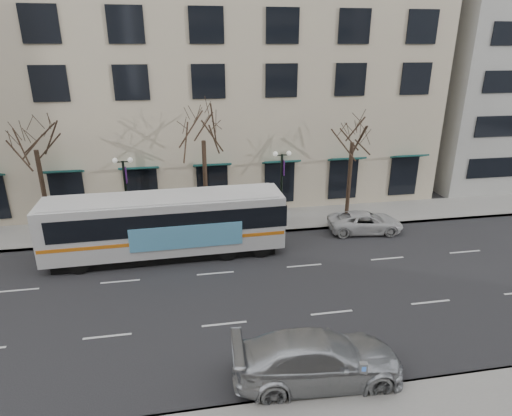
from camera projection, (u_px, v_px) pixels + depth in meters
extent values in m
plane|color=black|center=(219.00, 296.00, 21.12)|extent=(160.00, 160.00, 0.00)
cube|color=gray|center=(278.00, 220.00, 30.19)|extent=(80.00, 4.00, 0.15)
cube|color=#C1B493|center=(168.00, 41.00, 35.87)|extent=(40.00, 20.00, 24.00)
cylinder|color=black|center=(44.00, 195.00, 26.58)|extent=(0.28, 0.28, 5.74)
cylinder|color=black|center=(206.00, 185.00, 28.16)|extent=(0.28, 0.28, 5.95)
cylinder|color=black|center=(349.00, 181.00, 29.87)|extent=(0.28, 0.28, 5.46)
cylinder|color=black|center=(127.00, 200.00, 26.97)|extent=(0.16, 0.16, 5.00)
cylinder|color=black|center=(131.00, 233.00, 27.81)|extent=(0.36, 0.36, 0.30)
cube|color=black|center=(123.00, 162.00, 26.10)|extent=(0.90, 0.06, 0.06)
sphere|color=silver|center=(115.00, 161.00, 25.99)|extent=(0.32, 0.32, 0.32)
sphere|color=silver|center=(130.00, 160.00, 26.14)|extent=(0.32, 0.32, 0.32)
cube|color=#4E1D70|center=(126.00, 175.00, 26.42)|extent=(0.04, 0.45, 1.00)
cylinder|color=black|center=(281.00, 191.00, 28.59)|extent=(0.16, 0.16, 5.00)
cylinder|color=black|center=(281.00, 223.00, 29.42)|extent=(0.36, 0.36, 0.30)
cube|color=black|center=(282.00, 155.00, 27.72)|extent=(0.90, 0.06, 0.06)
sphere|color=silver|center=(275.00, 154.00, 27.61)|extent=(0.32, 0.32, 0.32)
sphere|color=silver|center=(289.00, 153.00, 27.76)|extent=(0.32, 0.32, 0.32)
cube|color=#4E1D70|center=(284.00, 168.00, 28.04)|extent=(0.04, 0.45, 1.00)
cube|color=silver|center=(166.00, 223.00, 24.57)|extent=(13.55, 3.23, 3.09)
cube|color=black|center=(168.00, 250.00, 25.19)|extent=(12.46, 2.85, 0.51)
cube|color=black|center=(171.00, 215.00, 24.46)|extent=(13.01, 3.26, 1.24)
cube|color=orange|center=(166.00, 231.00, 24.76)|extent=(13.41, 3.26, 0.20)
cube|color=#5EB3E4|center=(187.00, 237.00, 23.52)|extent=(6.18, 0.21, 1.35)
cube|color=silver|center=(163.00, 197.00, 24.01)|extent=(12.87, 2.92, 0.09)
cylinder|color=black|center=(79.00, 264.00, 23.05)|extent=(1.13, 0.34, 1.12)
cylinder|color=black|center=(87.00, 244.00, 25.42)|extent=(1.13, 0.34, 1.12)
cylinder|color=black|center=(227.00, 251.00, 24.53)|extent=(1.13, 0.34, 1.12)
cylinder|color=black|center=(222.00, 233.00, 26.90)|extent=(1.13, 0.34, 1.12)
cylinder|color=black|center=(262.00, 248.00, 24.90)|extent=(1.13, 0.34, 1.12)
cylinder|color=black|center=(253.00, 230.00, 27.27)|extent=(1.13, 0.34, 1.12)
imported|color=#B7BABF|center=(318.00, 358.00, 15.58)|extent=(6.42, 2.93, 1.82)
imported|color=#BBBBBB|center=(365.00, 222.00, 28.25)|extent=(5.10, 2.79, 1.35)
cylinder|color=gray|center=(362.00, 383.00, 14.88)|extent=(0.08, 0.08, 0.90)
cube|color=gray|center=(363.00, 369.00, 14.67)|extent=(0.30, 0.22, 0.50)
cube|color=blue|center=(365.00, 369.00, 14.56)|extent=(0.14, 0.04, 0.18)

